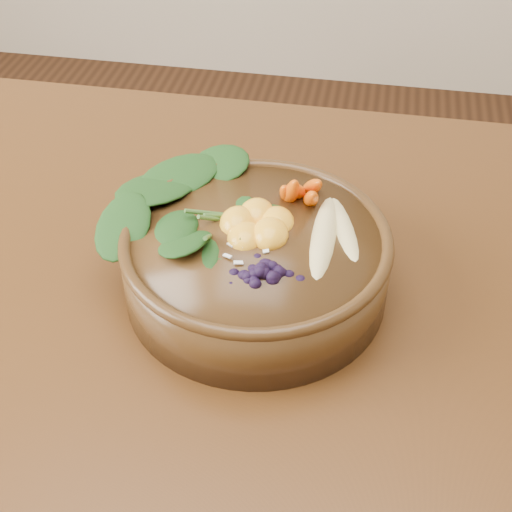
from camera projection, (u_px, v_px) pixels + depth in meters
dining_table at (182, 412)px, 0.69m from camera, size 1.60×0.90×0.75m
stoneware_bowl at (256, 264)px, 0.66m from camera, size 0.30×0.30×0.07m
kale_heap at (213, 188)px, 0.67m from camera, size 0.19×0.18×0.04m
carrot_cluster at (300, 163)px, 0.67m from camera, size 0.06×0.06×0.07m
banana_halves at (335, 222)px, 0.64m from camera, size 0.06×0.14×0.02m
mandarin_cluster at (257, 214)px, 0.64m from camera, size 0.09×0.09×0.03m
blueberry_pile at (262, 260)px, 0.59m from camera, size 0.13×0.11×0.03m
coconut_flakes at (259, 246)px, 0.63m from camera, size 0.09×0.08×0.01m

